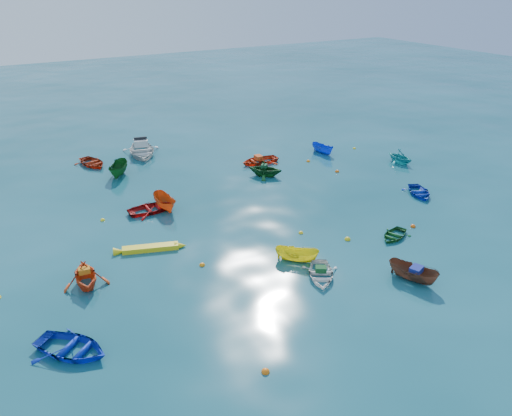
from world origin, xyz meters
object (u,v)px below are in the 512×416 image
dinghy_white_near (321,277)px  motorboat_white (142,155)px  dinghy_blue_sw (72,352)px  kayak_yellow (151,250)px  dinghy_blue_se (419,195)px

dinghy_white_near → motorboat_white: size_ratio=0.60×
dinghy_blue_sw → dinghy_white_near: size_ratio=1.22×
motorboat_white → kayak_yellow: bearing=-92.5°
motorboat_white → dinghy_blue_sw: bearing=-100.6°
dinghy_blue_se → motorboat_white: bearing=154.7°
kayak_yellow → dinghy_blue_sw: bearing=157.4°
dinghy_white_near → kayak_yellow: (-7.06, 7.41, 0.00)m
dinghy_blue_sw → dinghy_white_near: (12.98, -0.60, 0.00)m
kayak_yellow → dinghy_white_near: bearing=-118.0°
dinghy_white_near → kayak_yellow: bearing=166.3°
dinghy_blue_sw → motorboat_white: bearing=24.9°
dinghy_white_near → motorboat_white: 24.52m
dinghy_blue_se → dinghy_white_near: bearing=-131.3°
dinghy_white_near → dinghy_blue_sw: bearing=-150.0°
dinghy_blue_se → motorboat_white: motorboat_white is taller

